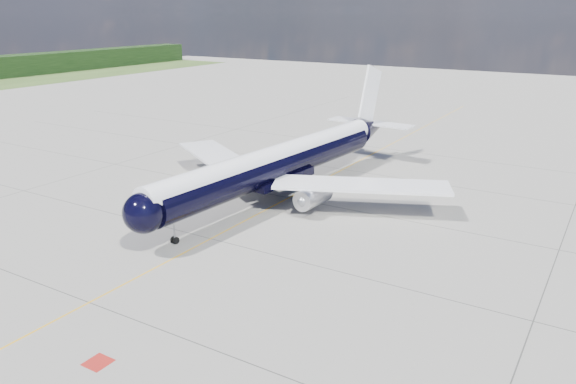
# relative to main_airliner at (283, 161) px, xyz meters

# --- Properties ---
(ground) EXTENTS (320.00, 320.00, 0.00)m
(ground) POSITION_rel_main_airliner_xyz_m (0.89, 4.85, -4.42)
(ground) COLOR gray
(ground) RESTS_ON ground
(taxiway_centerline) EXTENTS (0.16, 160.00, 0.01)m
(taxiway_centerline) POSITION_rel_main_airliner_xyz_m (0.89, -0.15, -4.41)
(taxiway_centerline) COLOR #E9A40C
(taxiway_centerline) RESTS_ON ground
(red_marking) EXTENTS (1.60, 1.60, 0.01)m
(red_marking) POSITION_rel_main_airliner_xyz_m (7.69, -35.15, -4.41)
(red_marking) COLOR maroon
(red_marking) RESTS_ON ground
(main_airliner) EXTENTS (40.37, 49.28, 14.23)m
(main_airliner) POSITION_rel_main_airliner_xyz_m (0.00, 0.00, 0.00)
(main_airliner) COLOR black
(main_airliner) RESTS_ON ground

